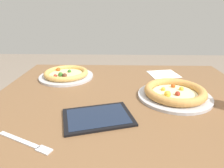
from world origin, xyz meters
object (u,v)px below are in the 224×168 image
object	(u,v)px
pizza_far	(66,74)
fork	(26,143)
tablet	(98,117)
pizza_near	(175,93)

from	to	relation	value
pizza_far	fork	size ratio (longest dim) A/B	1.55
pizza_far	fork	xyz separation A→B (m)	(0.02, -0.57, -0.02)
tablet	pizza_far	bearing A→B (deg)	117.16
fork	pizza_near	bearing A→B (deg)	32.43
tablet	fork	bearing A→B (deg)	-143.40
pizza_far	fork	world-z (taller)	pizza_far
pizza_near	pizza_far	distance (m)	0.59
pizza_near	pizza_far	bearing A→B (deg)	155.46
pizza_far	fork	bearing A→B (deg)	-87.62
fork	tablet	size ratio (longest dim) A/B	0.69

